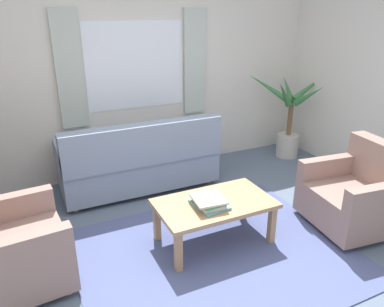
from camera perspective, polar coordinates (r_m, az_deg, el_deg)
name	(u,v)px	position (r m, az deg, el deg)	size (l,w,h in m)	color
ground_plane	(216,255)	(3.56, 3.72, -15.43)	(6.24, 6.24, 0.00)	slate
wall_back	(135,77)	(5.00, -8.84, 11.67)	(5.32, 0.12, 2.60)	silver
window_with_curtains	(136,66)	(4.90, -8.64, 13.25)	(1.98, 0.07, 1.40)	white
area_rug	(216,255)	(3.55, 3.72, -15.35)	(2.48, 2.02, 0.01)	#4C5684
couch	(140,161)	(4.61, -8.09, -1.22)	(1.90, 0.82, 0.92)	gray
armchair_left	(5,249)	(3.37, -27.02, -13.08)	(0.89, 0.91, 0.88)	gray
armchair_right	(357,194)	(4.17, 24.23, -5.79)	(0.91, 0.93, 0.88)	gray
coffee_table	(214,207)	(3.53, 3.49, -8.27)	(1.10, 0.64, 0.44)	#A87F56
book_stack_on_table	(209,202)	(3.41, 2.60, -7.48)	(0.31, 0.36, 0.09)	#5B8E93
potted_plant	(289,121)	(5.74, 14.80, 4.84)	(1.22, 0.95, 1.29)	#B7B2A8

